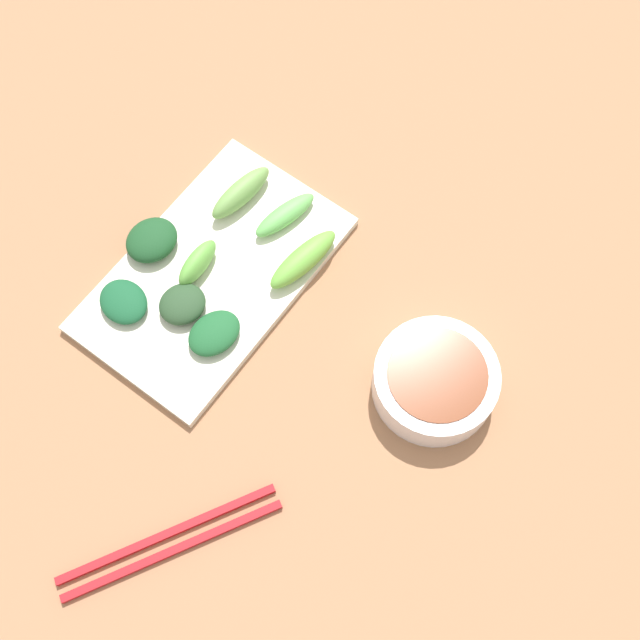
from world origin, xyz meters
TOP-DOWN VIEW (x-y plane):
  - tabletop at (0.00, 0.00)m, footprint 2.10×2.10m
  - sauce_bowl at (-0.18, -0.02)m, footprint 0.13×0.13m
  - serving_plate at (0.09, 0.01)m, footprint 0.19×0.30m
  - broccoli_stalk_0 at (0.11, 0.02)m, footprint 0.03×0.06m
  - broccoli_leafy_1 at (0.14, 0.10)m, footprint 0.07×0.06m
  - broccoli_stalk_2 at (0.07, -0.09)m, footprint 0.04×0.09m
  - broccoli_stalk_3 at (0.02, -0.06)m, footprint 0.04×0.10m
  - broccoli_stalk_4 at (0.12, -0.08)m, footprint 0.04×0.09m
  - broccoli_leafy_5 at (0.09, 0.06)m, footprint 0.06×0.06m
  - broccoli_leafy_6 at (0.04, 0.07)m, footprint 0.06×0.07m
  - broccoli_leafy_7 at (0.17, 0.03)m, footprint 0.06×0.07m
  - chopsticks at (-0.06, 0.27)m, footprint 0.14×0.21m

SIDE VIEW (x-z plane):
  - tabletop at x=0.00m, z-range 0.00..0.02m
  - chopsticks at x=-0.06m, z-range 0.02..0.03m
  - serving_plate at x=0.09m, z-range 0.02..0.03m
  - broccoli_leafy_1 at x=0.14m, z-range 0.03..0.05m
  - broccoli_leafy_6 at x=0.04m, z-range 0.03..0.05m
  - broccoli_stalk_2 at x=0.07m, z-range 0.03..0.05m
  - broccoli_leafy_5 at x=0.09m, z-range 0.03..0.05m
  - broccoli_leafy_7 at x=0.17m, z-range 0.03..0.06m
  - sauce_bowl at x=-0.18m, z-range 0.02..0.07m
  - broccoli_stalk_3 at x=0.02m, z-range 0.03..0.06m
  - broccoli_stalk_4 at x=0.12m, z-range 0.03..0.06m
  - broccoli_stalk_0 at x=0.11m, z-range 0.03..0.06m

